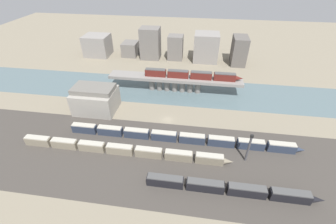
{
  "coord_description": "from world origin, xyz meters",
  "views": [
    {
      "loc": [
        11.9,
        -81.21,
        62.86
      ],
      "look_at": [
        0.0,
        1.53,
        3.34
      ],
      "focal_mm": 24.0,
      "sensor_mm": 36.0,
      "label": 1
    }
  ],
  "objects_px": {
    "train_yard_near": "(230,189)",
    "train_yard_mid": "(123,150)",
    "signal_tower": "(249,148)",
    "train_yard_far": "(181,138)",
    "warehouse_building": "(96,99)",
    "train_on_bridge": "(192,75)"
  },
  "relations": [
    {
      "from": "train_yard_near",
      "to": "train_yard_mid",
      "type": "distance_m",
      "value": 40.68
    },
    {
      "from": "train_yard_mid",
      "to": "signal_tower",
      "type": "xyz_separation_m",
      "value": [
        45.88,
        3.02,
        4.39
      ]
    },
    {
      "from": "train_yard_far",
      "to": "signal_tower",
      "type": "relative_size",
      "value": 7.59
    },
    {
      "from": "warehouse_building",
      "to": "signal_tower",
      "type": "distance_m",
      "value": 71.35
    },
    {
      "from": "train_yard_near",
      "to": "train_yard_mid",
      "type": "relative_size",
      "value": 0.68
    },
    {
      "from": "train_yard_mid",
      "to": "signal_tower",
      "type": "bearing_deg",
      "value": 3.77
    },
    {
      "from": "signal_tower",
      "to": "train_yard_mid",
      "type": "bearing_deg",
      "value": -176.23
    },
    {
      "from": "train_yard_far",
      "to": "signal_tower",
      "type": "height_order",
      "value": "signal_tower"
    },
    {
      "from": "train_yard_mid",
      "to": "warehouse_building",
      "type": "height_order",
      "value": "warehouse_building"
    },
    {
      "from": "train_yard_near",
      "to": "train_yard_far",
      "type": "height_order",
      "value": "train_yard_far"
    },
    {
      "from": "train_yard_mid",
      "to": "train_yard_far",
      "type": "height_order",
      "value": "train_yard_far"
    },
    {
      "from": "train_on_bridge",
      "to": "signal_tower",
      "type": "relative_size",
      "value": 4.16
    },
    {
      "from": "train_on_bridge",
      "to": "train_yard_far",
      "type": "distance_m",
      "value": 41.36
    },
    {
      "from": "train_on_bridge",
      "to": "train_yard_mid",
      "type": "height_order",
      "value": "train_on_bridge"
    },
    {
      "from": "train_on_bridge",
      "to": "train_yard_far",
      "type": "bearing_deg",
      "value": -92.46
    },
    {
      "from": "train_on_bridge",
      "to": "warehouse_building",
      "type": "xyz_separation_m",
      "value": [
        -44.24,
        -23.52,
        -4.32
      ]
    },
    {
      "from": "train_yard_mid",
      "to": "train_on_bridge",
      "type": "bearing_deg",
      "value": 65.58
    },
    {
      "from": "train_on_bridge",
      "to": "train_yard_mid",
      "type": "xyz_separation_m",
      "value": [
        -22.86,
        -50.35,
        -8.46
      ]
    },
    {
      "from": "train_yard_mid",
      "to": "signal_tower",
      "type": "distance_m",
      "value": 46.18
    },
    {
      "from": "train_yard_mid",
      "to": "warehouse_building",
      "type": "bearing_deg",
      "value": 128.55
    },
    {
      "from": "train_on_bridge",
      "to": "train_yard_near",
      "type": "bearing_deg",
      "value": -75.5
    },
    {
      "from": "train_yard_near",
      "to": "signal_tower",
      "type": "distance_m",
      "value": 16.94
    }
  ]
}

